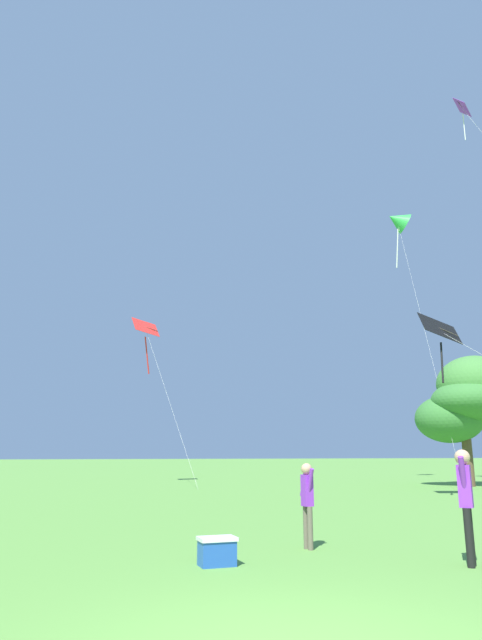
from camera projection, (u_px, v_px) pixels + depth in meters
name	position (u px, v px, depth m)	size (l,w,h in m)	color
kite_black_large	(443.00, 337.00, 22.84)	(2.44, 12.43, 7.59)	black
kite_purple_streamer	(473.00, 124.00, 34.20)	(3.76, 11.65, 23.45)	purple
kite_green_small	(397.00, 221.00, 40.53)	(3.66, 8.45, 19.31)	green
kite_red_high	(147.00, 337.00, 35.35)	(2.82, 7.04, 10.27)	red
person_foreground_watcher	(466.00, 495.00, 9.05)	(0.48, 0.46, 1.81)	black
person_child_small	(307.00, 497.00, 10.62)	(0.21, 0.50, 1.56)	#665B4C
tree_left_oak	(466.00, 400.00, 31.56)	(5.11, 5.16, 7.23)	brown
picnic_cooler	(217.00, 551.00, 8.91)	(0.60, 0.40, 0.44)	#2351B2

